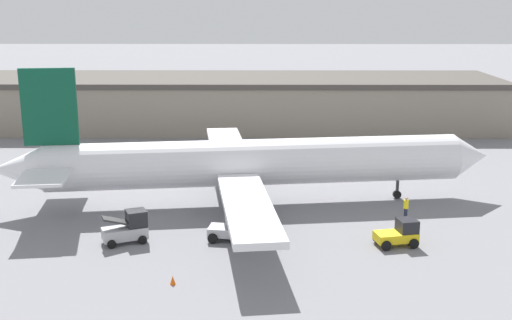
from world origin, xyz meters
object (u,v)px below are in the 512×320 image
at_px(airplane, 245,163).
at_px(pushback_tug, 233,229).
at_px(ground_crew_worker, 406,207).
at_px(safety_cone_near, 173,280).
at_px(baggage_tug, 399,233).
at_px(belt_loader_truck, 128,228).

bearing_deg(airplane, pushback_tug, -101.66).
bearing_deg(ground_crew_worker, safety_cone_near, 142.43).
xyz_separation_m(ground_crew_worker, pushback_tug, (-13.59, -4.86, -0.04)).
bearing_deg(pushback_tug, ground_crew_worker, 28.58).
distance_m(baggage_tug, belt_loader_truck, 19.37).
bearing_deg(ground_crew_worker, baggage_tug, 179.75).
height_order(baggage_tug, belt_loader_truck, belt_loader_truck).
bearing_deg(baggage_tug, airplane, 128.03).
xyz_separation_m(airplane, belt_loader_truck, (-8.17, -8.92, -2.55)).
bearing_deg(belt_loader_truck, ground_crew_worker, -8.95).
relative_size(airplane, ground_crew_worker, 23.76).
bearing_deg(safety_cone_near, airplane, 75.74).
height_order(airplane, safety_cone_near, airplane).
relative_size(belt_loader_truck, pushback_tug, 1.09).
distance_m(airplane, ground_crew_worker, 13.69).
xyz_separation_m(belt_loader_truck, safety_cone_near, (4.12, -7.04, -0.79)).
bearing_deg(ground_crew_worker, belt_loader_truck, 120.49).
distance_m(belt_loader_truck, pushback_tug, 7.51).
distance_m(baggage_tug, safety_cone_near, 16.61).
distance_m(belt_loader_truck, safety_cone_near, 8.20).
xyz_separation_m(ground_crew_worker, belt_loader_truck, (-21.09, -5.24, 0.12)).
relative_size(baggage_tug, belt_loader_truck, 0.92).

